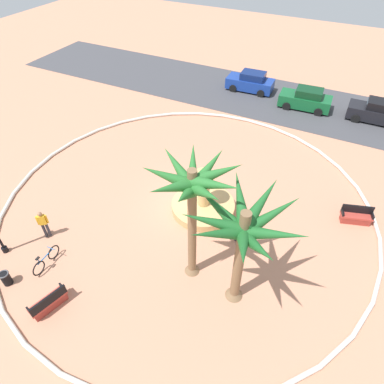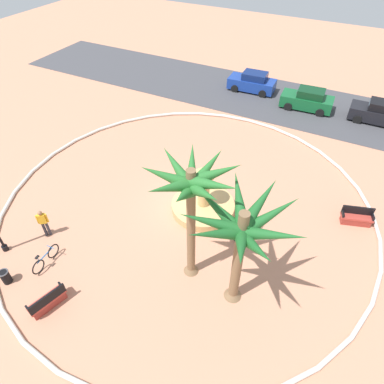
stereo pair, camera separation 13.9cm
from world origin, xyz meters
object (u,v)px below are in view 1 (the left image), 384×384
object	(u,v)px
fountain	(203,205)
parked_car_leftmost	(250,82)
person_cyclist_photo	(238,229)
parked_car_second	(306,99)
trash_bin	(6,278)
person_cyclist_helmet	(43,223)
parked_car_third	(377,112)
bicycle_red_frame	(46,260)
palm_tree_by_curb	(243,230)
bench_west	(356,217)
palm_tree_near_fountain	(193,190)
bench_east	(49,303)

from	to	relation	value
fountain	parked_car_leftmost	xyz separation A→B (m)	(-2.68, 15.31, 0.43)
person_cyclist_photo	parked_car_second	xyz separation A→B (m)	(-0.16, 15.52, -0.11)
fountain	parked_car_second	world-z (taller)	fountain
trash_bin	person_cyclist_photo	size ratio (longest dim) A/B	0.46
person_cyclist_helmet	parked_car_third	size ratio (longest dim) A/B	0.42
trash_bin	bicycle_red_frame	size ratio (longest dim) A/B	0.42
person_cyclist_photo	parked_car_second	size ratio (longest dim) A/B	0.39
palm_tree_by_curb	parked_car_leftmost	bearing A→B (deg)	107.46
fountain	bench_west	size ratio (longest dim) A/B	2.07
bench_west	person_cyclist_helmet	distance (m)	16.09
person_cyclist_helmet	trash_bin	bearing A→B (deg)	-81.62
bicycle_red_frame	parked_car_leftmost	bearing A→B (deg)	84.06
parked_car_leftmost	parked_car_second	size ratio (longest dim) A/B	1.00
palm_tree_near_fountain	bench_west	distance (m)	10.34
bench_east	bench_west	size ratio (longest dim) A/B	1.00
fountain	person_cyclist_photo	bearing A→B (deg)	-27.53
fountain	parked_car_second	size ratio (longest dim) A/B	0.85
palm_tree_near_fountain	person_cyclist_helmet	world-z (taller)	palm_tree_near_fountain
parked_car_second	trash_bin	bearing A→B (deg)	-110.03
palm_tree_near_fountain	bench_west	size ratio (longest dim) A/B	3.72
palm_tree_near_fountain	parked_car_leftmost	bearing A→B (deg)	101.75
bench_west	parked_car_second	size ratio (longest dim) A/B	0.41
trash_bin	parked_car_second	size ratio (longest dim) A/B	0.18
fountain	palm_tree_by_curb	distance (m)	6.73
palm_tree_near_fountain	parked_car_second	distance (m)	18.65
parked_car_leftmost	parked_car_third	bearing A→B (deg)	-4.18
fountain	parked_car_leftmost	size ratio (longest dim) A/B	0.85
person_cyclist_photo	trash_bin	bearing A→B (deg)	-140.30
bench_west	bench_east	bearing A→B (deg)	-134.60
person_cyclist_photo	parked_car_third	size ratio (longest dim) A/B	0.40
palm_tree_near_fountain	person_cyclist_photo	xyz separation A→B (m)	(1.18, 2.60, -4.18)
bicycle_red_frame	person_cyclist_photo	distance (m)	9.21
parked_car_leftmost	parked_car_second	distance (m)	5.13
palm_tree_near_fountain	person_cyclist_photo	distance (m)	5.06
fountain	person_cyclist_helmet	bearing A→B (deg)	-139.79
palm_tree_near_fountain	bench_east	distance (m)	7.89
bench_east	person_cyclist_photo	bearing A→B (deg)	50.36
bench_west	parked_car_third	distance (m)	11.78
bicycle_red_frame	bench_west	bearing A→B (deg)	36.92
parked_car_third	bench_west	bearing A→B (deg)	-89.81
parked_car_leftmost	parked_car_second	world-z (taller)	same
fountain	person_cyclist_photo	size ratio (longest dim) A/B	2.18
trash_bin	parked_car_leftmost	xyz separation A→B (m)	(3.16, 23.53, 0.39)
bicycle_red_frame	parked_car_leftmost	world-z (taller)	parked_car_leftmost
palm_tree_near_fountain	palm_tree_by_curb	bearing A→B (deg)	-8.50
person_cyclist_photo	palm_tree_by_curb	bearing A→B (deg)	-71.62
bench_west	palm_tree_by_curb	bearing A→B (deg)	-120.66
person_cyclist_photo	bench_east	bearing A→B (deg)	-129.64
palm_tree_by_curb	parked_car_third	distance (m)	19.55
bench_west	person_cyclist_helmet	size ratio (longest dim) A/B	0.98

